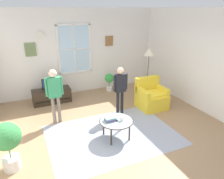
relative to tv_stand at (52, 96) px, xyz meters
name	(u,v)px	position (x,y,z in m)	size (l,w,h in m)	color
ground_plane	(121,138)	(1.12, -2.61, -0.22)	(6.02, 6.95, 0.02)	#9E7A56
back_wall	(79,52)	(1.11, 0.62, 1.18)	(5.42, 0.17, 2.79)	silver
side_wall_right	(219,66)	(3.89, -2.61, 1.18)	(0.12, 6.35, 2.79)	silver
area_rug	(112,135)	(0.98, -2.44, -0.21)	(2.91, 2.10, 0.01)	#999EAD
tv_stand	(52,96)	(0.00, 0.00, 0.00)	(1.15, 0.48, 0.43)	#2D2319
television	(50,84)	(0.00, 0.00, 0.40)	(0.50, 0.08, 0.35)	#4C4C4C
armchair	(151,97)	(2.62, -1.55, 0.11)	(0.76, 0.74, 0.87)	yellow
coffee_table	(116,122)	(1.02, -2.56, 0.19)	(0.76, 0.76, 0.44)	#99B2B7
book_stack	(110,119)	(0.89, -2.51, 0.27)	(0.24, 0.18, 0.09)	#756E5A
cup	(122,119)	(1.13, -2.62, 0.27)	(0.09, 0.09, 0.09)	white
remote_near_books	(115,120)	(1.01, -2.54, 0.23)	(0.04, 0.14, 0.02)	black
person_black_shirt	(120,86)	(1.59, -1.58, 0.63)	(0.40, 0.18, 1.34)	black
person_green_shirt	(54,90)	(-0.08, -1.33, 0.67)	(0.43, 0.19, 1.41)	#726656
potted_plant_by_window	(109,80)	(2.03, 0.19, 0.18)	(0.32, 0.32, 0.63)	silver
potted_plant_corner	(7,141)	(-1.14, -2.70, 0.39)	(0.50, 0.50, 0.94)	silver
floor_lamp	(149,57)	(2.92, -0.86, 1.14)	(0.32, 0.32, 1.62)	black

